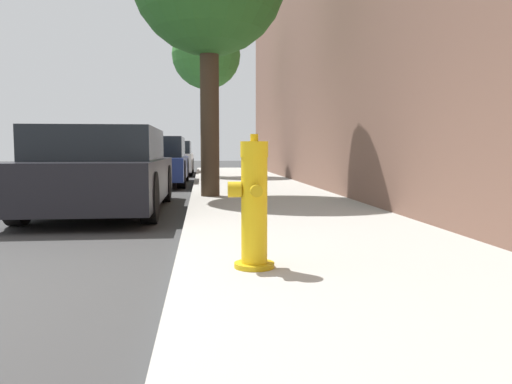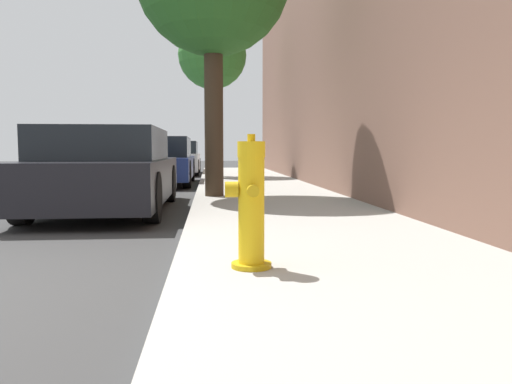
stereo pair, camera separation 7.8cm
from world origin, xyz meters
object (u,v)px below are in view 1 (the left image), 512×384
(parked_car_near, at_px, (104,171))
(parked_car_mid, at_px, (155,162))
(fire_hydrant, at_px, (254,206))
(parked_car_far, at_px, (170,158))
(street_tree_far, at_px, (206,56))

(parked_car_near, distance_m, parked_car_mid, 5.93)
(fire_hydrant, distance_m, parked_car_mid, 10.40)
(fire_hydrant, xyz_separation_m, parked_car_near, (-1.84, 4.34, 0.07))
(parked_car_far, distance_m, street_tree_far, 4.95)
(fire_hydrant, xyz_separation_m, street_tree_far, (-0.19, 12.42, 3.28))
(parked_car_far, bearing_deg, parked_car_near, -91.34)
(fire_hydrant, xyz_separation_m, parked_car_far, (-1.57, 15.92, 0.06))
(parked_car_far, bearing_deg, fire_hydrant, -84.37)
(parked_car_near, distance_m, street_tree_far, 8.85)
(parked_car_near, height_order, street_tree_far, street_tree_far)
(parked_car_mid, bearing_deg, fire_hydrant, -81.01)
(fire_hydrant, distance_m, street_tree_far, 12.85)
(parked_car_near, relative_size, street_tree_far, 0.89)
(fire_hydrant, bearing_deg, parked_car_mid, 98.99)
(fire_hydrant, bearing_deg, parked_car_near, 112.97)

